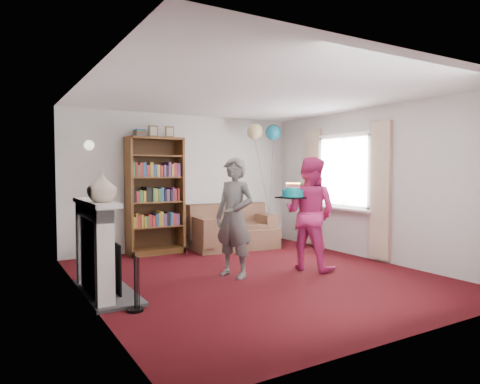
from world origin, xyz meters
TOP-DOWN VIEW (x-y plane):
  - ground at (0.00, 0.00)m, footprint 5.00×5.00m
  - wall_back at (0.00, 2.51)m, footprint 4.50×0.02m
  - wall_left at (-2.26, 0.00)m, footprint 0.02×5.00m
  - wall_right at (2.26, 0.00)m, footprint 0.02×5.00m
  - ceiling at (0.00, 0.00)m, footprint 4.50×5.00m
  - fireplace at (-2.09, 0.19)m, footprint 0.55×1.80m
  - window_bay at (2.21, 0.60)m, footprint 0.14×2.02m
  - wall_sconce at (-1.75, 2.36)m, footprint 0.16×0.23m
  - bookcase at (-0.67, 2.30)m, footprint 0.97×0.42m
  - sofa at (0.78, 2.06)m, footprint 1.56×0.83m
  - wicker_basket at (-1.66, 2.10)m, footprint 0.37×0.37m
  - person_striped at (-0.28, 0.15)m, footprint 0.60×0.71m
  - person_magenta at (0.92, -0.02)m, footprint 0.90×1.00m
  - birthday_cake at (0.60, -0.02)m, footprint 0.37×0.37m
  - balloons at (1.52, 2.10)m, footprint 0.75×0.46m
  - mantel_vase at (-2.12, -0.15)m, footprint 0.41×0.41m

SIDE VIEW (x-z plane):
  - ground at x=0.00m, z-range 0.00..0.00m
  - wicker_basket at x=-1.66m, z-range -0.02..0.32m
  - sofa at x=0.78m, z-range -0.10..0.73m
  - fireplace at x=-2.09m, z-range -0.05..1.07m
  - person_striped at x=-0.28m, z-range 0.00..1.65m
  - person_magenta at x=0.92m, z-range 0.00..1.67m
  - bookcase at x=-0.67m, z-range -0.13..2.12m
  - birthday_cake at x=0.60m, z-range 1.03..1.25m
  - window_bay at x=2.21m, z-range 0.10..2.30m
  - wall_back at x=0.00m, z-range 0.00..2.50m
  - wall_left at x=-2.26m, z-range 0.00..2.50m
  - wall_right at x=2.26m, z-range 0.00..2.50m
  - mantel_vase at x=-2.12m, z-range 1.12..1.45m
  - wall_sconce at x=-1.75m, z-range 1.80..1.96m
  - balloons at x=1.52m, z-range 1.35..3.09m
  - ceiling at x=0.00m, z-range 2.50..2.51m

